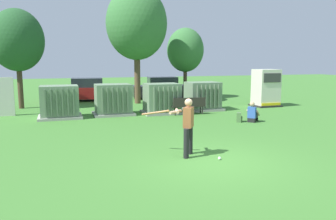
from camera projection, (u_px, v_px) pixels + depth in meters
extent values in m
plane|color=#3D752D|center=(212.00, 162.00, 9.40)|extent=(96.00, 96.00, 0.00)
cube|color=#9E9B93|center=(60.00, 117.00, 16.60)|extent=(2.10, 1.70, 0.12)
cube|color=slate|center=(60.00, 101.00, 16.48)|extent=(1.80, 1.40, 1.50)
cube|color=#5B7056|center=(45.00, 103.00, 15.57)|extent=(0.06, 0.12, 1.27)
cube|color=#5B7056|center=(51.00, 103.00, 15.65)|extent=(0.06, 0.12, 1.27)
cube|color=#5B7056|center=(57.00, 103.00, 15.73)|extent=(0.06, 0.12, 1.27)
cube|color=#5B7056|center=(62.00, 102.00, 15.81)|extent=(0.06, 0.12, 1.27)
cube|color=#5B7056|center=(68.00, 102.00, 15.88)|extent=(0.06, 0.12, 1.27)
cube|color=#5B7056|center=(74.00, 102.00, 15.96)|extent=(0.06, 0.12, 1.27)
cube|color=#9E9B93|center=(113.00, 114.00, 17.59)|extent=(2.10, 1.70, 0.12)
cube|color=slate|center=(113.00, 98.00, 17.47)|extent=(1.80, 1.40, 1.50)
cube|color=#5B7056|center=(103.00, 100.00, 16.56)|extent=(0.06, 0.12, 1.27)
cube|color=#5B7056|center=(108.00, 100.00, 16.64)|extent=(0.06, 0.12, 1.27)
cube|color=#5B7056|center=(113.00, 100.00, 16.72)|extent=(0.06, 0.12, 1.27)
cube|color=#5B7056|center=(118.00, 100.00, 16.80)|extent=(0.06, 0.12, 1.27)
cube|color=#5B7056|center=(123.00, 100.00, 16.87)|extent=(0.06, 0.12, 1.27)
cube|color=#5B7056|center=(128.00, 100.00, 16.95)|extent=(0.06, 0.12, 1.27)
cube|color=#9E9B93|center=(162.00, 112.00, 18.07)|extent=(2.10, 1.70, 0.12)
cube|color=slate|center=(162.00, 97.00, 17.95)|extent=(1.80, 1.40, 1.50)
cube|color=#5B7056|center=(154.00, 99.00, 17.04)|extent=(0.06, 0.12, 1.27)
cube|color=#5B7056|center=(159.00, 99.00, 17.12)|extent=(0.06, 0.12, 1.27)
cube|color=#5B7056|center=(164.00, 99.00, 17.20)|extent=(0.06, 0.12, 1.27)
cube|color=#5B7056|center=(169.00, 99.00, 17.28)|extent=(0.06, 0.12, 1.27)
cube|color=#5B7056|center=(173.00, 99.00, 17.36)|extent=(0.06, 0.12, 1.27)
cube|color=#5B7056|center=(178.00, 98.00, 17.44)|extent=(0.06, 0.12, 1.27)
cube|color=#9E9B93|center=(202.00, 109.00, 19.26)|extent=(2.10, 1.70, 0.12)
cube|color=slate|center=(203.00, 95.00, 19.14)|extent=(1.80, 1.40, 1.50)
cube|color=#5B7056|center=(198.00, 97.00, 18.23)|extent=(0.06, 0.12, 1.27)
cube|color=#5B7056|center=(202.00, 97.00, 18.31)|extent=(0.06, 0.12, 1.27)
cube|color=#5B7056|center=(206.00, 96.00, 18.39)|extent=(0.06, 0.12, 1.27)
cube|color=#5B7056|center=(210.00, 96.00, 18.47)|extent=(0.06, 0.12, 1.27)
cube|color=#5B7056|center=(214.00, 96.00, 18.55)|extent=(0.06, 0.12, 1.27)
cube|color=#5B7056|center=(219.00, 96.00, 18.62)|extent=(0.06, 0.12, 1.27)
cube|color=#262626|center=(265.00, 105.00, 20.87)|extent=(1.60, 1.40, 0.10)
cube|color=beige|center=(266.00, 87.00, 20.70)|extent=(1.40, 1.20, 2.20)
cube|color=#383838|center=(272.00, 78.00, 20.03)|extent=(1.19, 0.04, 0.55)
cube|color=yellow|center=(271.00, 104.00, 20.26)|extent=(1.33, 0.04, 0.16)
cube|color=#2D2823|center=(188.00, 106.00, 17.61)|extent=(1.81, 0.46, 0.05)
cube|color=#2D2823|center=(189.00, 102.00, 17.40)|extent=(1.80, 0.10, 0.44)
cylinder|color=#2D2823|center=(174.00, 111.00, 17.56)|extent=(0.06, 0.06, 0.42)
cylinder|color=#2D2823|center=(201.00, 110.00, 17.99)|extent=(0.06, 0.06, 0.42)
cylinder|color=#2D2823|center=(175.00, 111.00, 17.30)|extent=(0.06, 0.06, 0.42)
cylinder|color=#2D2823|center=(203.00, 110.00, 17.72)|extent=(0.06, 0.06, 0.42)
cylinder|color=black|center=(186.00, 144.00, 9.71)|extent=(0.16, 0.16, 0.88)
cylinder|color=black|center=(190.00, 140.00, 10.16)|extent=(0.16, 0.16, 0.88)
cube|color=brown|center=(188.00, 117.00, 9.82)|extent=(0.43, 0.46, 0.60)
sphere|color=tan|center=(189.00, 102.00, 9.76)|extent=(0.23, 0.23, 0.23)
cylinder|color=tan|center=(175.00, 112.00, 9.83)|extent=(0.49, 0.38, 0.09)
cylinder|color=tan|center=(177.00, 111.00, 10.00)|extent=(0.24, 0.54, 0.09)
cylinder|color=#A5723F|center=(155.00, 113.00, 10.12)|extent=(0.73, 0.55, 0.21)
sphere|color=#A5723F|center=(168.00, 111.00, 9.99)|extent=(0.08, 0.08, 0.08)
sphere|color=white|center=(219.00, 158.00, 9.60)|extent=(0.09, 0.09, 0.09)
cube|color=black|center=(252.00, 120.00, 15.45)|extent=(0.40, 0.41, 0.20)
cube|color=#3359B2|center=(252.00, 112.00, 15.40)|extent=(0.40, 0.42, 0.52)
sphere|color=tan|center=(252.00, 104.00, 15.34)|extent=(0.22, 0.22, 0.22)
cylinder|color=black|center=(251.00, 117.00, 15.67)|extent=(0.42, 0.39, 0.13)
cylinder|color=black|center=(252.00, 116.00, 15.86)|extent=(0.30, 0.28, 0.46)
cylinder|color=black|center=(255.00, 117.00, 15.57)|extent=(0.42, 0.39, 0.13)
cylinder|color=black|center=(257.00, 116.00, 15.76)|extent=(0.30, 0.28, 0.46)
cylinder|color=tan|center=(248.00, 112.00, 15.71)|extent=(0.37, 0.33, 0.32)
cylinder|color=tan|center=(258.00, 113.00, 15.47)|extent=(0.37, 0.33, 0.32)
cube|color=#4C723F|center=(239.00, 117.00, 15.49)|extent=(0.33, 0.38, 0.44)
cube|color=#3D5B33|center=(242.00, 119.00, 15.47)|extent=(0.16, 0.23, 0.22)
cylinder|color=#4C3828|center=(20.00, 88.00, 19.75)|extent=(0.30, 0.30, 2.48)
ellipsoid|color=#235128|center=(17.00, 40.00, 19.34)|extent=(3.05, 3.05, 3.62)
cylinder|color=brown|center=(137.00, 79.00, 22.07)|extent=(0.40, 0.40, 3.22)
ellipsoid|color=#387038|center=(137.00, 23.00, 21.54)|extent=(3.96, 3.96, 4.71)
cylinder|color=#4C3828|center=(185.00, 83.00, 25.20)|extent=(0.27, 0.27, 2.23)
ellipsoid|color=#387038|center=(185.00, 50.00, 24.83)|extent=(2.75, 2.75, 3.26)
cube|color=maroon|center=(85.00, 93.00, 23.61)|extent=(4.33, 2.06, 0.80)
cube|color=#262B33|center=(87.00, 82.00, 23.54)|extent=(2.23, 1.74, 0.64)
cylinder|color=black|center=(65.00, 98.00, 22.53)|extent=(0.66, 0.28, 0.64)
cylinder|color=black|center=(67.00, 95.00, 24.17)|extent=(0.66, 0.28, 0.64)
cylinder|color=black|center=(104.00, 97.00, 23.12)|extent=(0.66, 0.28, 0.64)
cylinder|color=black|center=(103.00, 95.00, 24.76)|extent=(0.66, 0.28, 0.64)
cube|color=black|center=(160.00, 91.00, 25.12)|extent=(4.35, 2.11, 0.80)
cube|color=#262B33|center=(162.00, 81.00, 25.04)|extent=(2.25, 1.76, 0.64)
cylinder|color=black|center=(145.00, 96.00, 24.06)|extent=(0.66, 0.28, 0.64)
cylinder|color=black|center=(142.00, 93.00, 25.70)|extent=(0.66, 0.28, 0.64)
cylinder|color=black|center=(180.00, 95.00, 24.61)|extent=(0.66, 0.28, 0.64)
cylinder|color=black|center=(174.00, 93.00, 26.25)|extent=(0.66, 0.28, 0.64)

